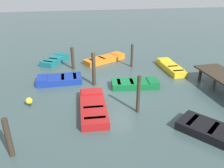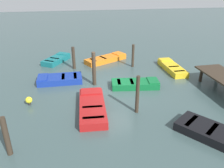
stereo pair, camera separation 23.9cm
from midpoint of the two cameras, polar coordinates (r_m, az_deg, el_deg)
name	(u,v)px [view 1 (the left image)]	position (r m, az deg, el deg)	size (l,w,h in m)	color
ground_plane	(112,89)	(14.19, -0.48, -1.28)	(80.00, 80.00, 0.00)	#384C4C
rowboat_black	(220,134)	(10.93, 24.87, -11.31)	(3.59, 3.23, 0.46)	black
rowboat_red	(93,107)	(11.90, -5.33, -5.74)	(3.66, 1.47, 0.46)	maroon
rowboat_blue	(59,79)	(15.45, -13.54, 1.12)	(1.38, 2.87, 0.46)	navy
rowboat_orange	(105,59)	(19.01, -2.19, 6.31)	(2.67, 3.68, 0.46)	orange
rowboat_yellow	(171,67)	(17.71, 14.17, 4.14)	(3.33, 1.09, 0.46)	gold
rowboat_green	(135,84)	(14.47, 5.39, 0.08)	(1.47, 3.04, 0.46)	#0F602D
rowboat_teal	(55,60)	(19.39, -14.46, 5.90)	(2.84, 2.33, 0.46)	#14666B
mooring_piling_mid_left	(132,56)	(17.67, 4.64, 7.09)	(0.19, 0.19, 1.77)	#33281E
mooring_piling_far_right	(138,94)	(11.41, 6.04, -2.63)	(0.19, 0.19, 2.02)	#33281E
mooring_piling_near_right	(94,69)	(14.40, -5.08, 3.76)	(0.24, 0.24, 2.19)	#33281E
mooring_piling_center	(73,58)	(17.41, -10.25, 6.37)	(0.23, 0.23, 1.70)	#33281E
mooring_piling_mid_right	(8,138)	(9.62, -25.24, -12.10)	(0.22, 0.22, 1.69)	#33281E
marker_buoy	(29,101)	(13.08, -20.59, -4.02)	(0.36, 0.36, 0.48)	#262626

